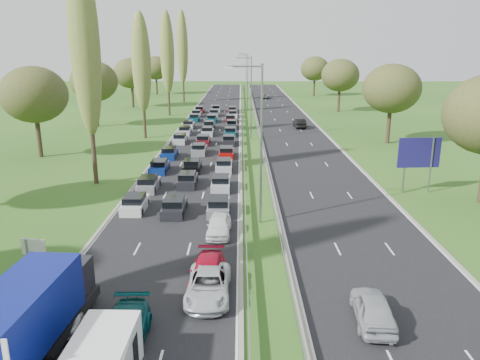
{
  "coord_description": "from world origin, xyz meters",
  "views": [
    {
      "loc": [
        2.98,
        8.98,
        12.95
      ],
      "look_at": [
        2.91,
        49.9,
        1.5
      ],
      "focal_mm": 35.0,
      "sensor_mm": 36.0,
      "label": 1
    }
  ],
  "objects": [
    {
      "name": "ground",
      "position": [
        4.5,
        80.0,
        0.0
      ],
      "size": [
        260.0,
        260.0,
        0.0
      ],
      "primitive_type": "plane",
      "color": "#28551A",
      "rests_on": "ground"
    },
    {
      "name": "near_carriageway",
      "position": [
        -2.25,
        82.5,
        0.0
      ],
      "size": [
        10.5,
        215.0,
        0.04
      ],
      "primitive_type": "cube",
      "color": "black",
      "rests_on": "ground"
    },
    {
      "name": "far_carriageway",
      "position": [
        11.25,
        82.5,
        0.0
      ],
      "size": [
        10.5,
        215.0,
        0.04
      ],
      "primitive_type": "cube",
      "color": "black",
      "rests_on": "ground"
    },
    {
      "name": "central_reservation",
      "position": [
        4.5,
        82.5,
        0.55
      ],
      "size": [
        2.36,
        215.0,
        0.32
      ],
      "color": "gray",
      "rests_on": "ground"
    },
    {
      "name": "lamp_columns",
      "position": [
        4.5,
        78.0,
        6.0
      ],
      "size": [
        0.18,
        140.18,
        12.0
      ],
      "color": "gray",
      "rests_on": "ground"
    },
    {
      "name": "poplar_row",
      "position": [
        -11.5,
        68.17,
        12.39
      ],
      "size": [
        2.8,
        127.8,
        22.44
      ],
      "color": "#2D2116",
      "rests_on": "ground"
    },
    {
      "name": "woodland_left",
      "position": [
        -22.0,
        62.63,
        7.68
      ],
      "size": [
        8.0,
        166.0,
        11.1
      ],
      "color": "#2D2116",
      "rests_on": "ground"
    },
    {
      "name": "woodland_right",
      "position": [
        24.0,
        66.67,
        7.68
      ],
      "size": [
        8.0,
        153.0,
        11.1
      ],
      "color": "#2D2116",
      "rests_on": "ground"
    },
    {
      "name": "traffic_queue_fill",
      "position": [
        -2.3,
        77.31,
        0.44
      ],
      "size": [
        9.08,
        69.12,
        0.8
      ],
      "color": "silver",
      "rests_on": "ground"
    },
    {
      "name": "near_car_2",
      "position": [
        -5.74,
        29.57,
        0.68
      ],
      "size": [
        2.53,
        4.89,
        1.32
      ],
      "primitive_type": "imported",
      "rotation": [
        0.0,
        0.0,
        0.08
      ],
      "color": "white",
      "rests_on": "near_carriageway"
    },
    {
      "name": "near_car_7",
      "position": [
        -2.31,
        27.17,
        0.75
      ],
      "size": [
        2.15,
        5.1,
        1.47
      ],
      "primitive_type": "imported",
      "rotation": [
        0.0,
        0.0,
        0.02
      ],
      "color": "#04454A",
      "rests_on": "near_carriageway"
    },
    {
      "name": "near_car_10",
      "position": [
        1.24,
        31.67,
        0.71
      ],
      "size": [
        2.32,
        5.0,
        1.38
      ],
      "primitive_type": "imported",
      "rotation": [
        0.0,
        0.0,
        -0.01
      ],
      "color": "silver",
      "rests_on": "near_carriageway"
    },
    {
      "name": "near_car_11",
      "position": [
        1.08,
        33.35,
        0.69
      ],
      "size": [
        2.06,
        4.71,
        1.35
      ],
      "primitive_type": "imported",
      "rotation": [
        0.0,
        0.0,
        -0.04
      ],
      "color": "#B60B29",
      "rests_on": "near_carriageway"
    },
    {
      "name": "near_car_12",
      "position": [
        1.41,
        40.54,
        0.72
      ],
      "size": [
        1.78,
        4.17,
        1.4
      ],
      "primitive_type": "imported",
      "rotation": [
        0.0,
        0.0,
        -0.03
      ],
      "color": "white",
      "rests_on": "near_carriageway"
    },
    {
      "name": "far_car_0",
      "position": [
        9.45,
        29.27,
        0.77
      ],
      "size": [
        2.1,
        4.51,
        1.49
      ],
      "primitive_type": "imported",
      "rotation": [
        0.0,
        0.0,
        3.06
      ],
      "color": "#9FA2A8",
      "rests_on": "far_carriageway"
    },
    {
      "name": "far_car_1",
      "position": [
        13.02,
        88.5,
        0.8
      ],
      "size": [
        1.87,
        4.81,
        1.56
      ],
      "primitive_type": "imported",
      "rotation": [
        0.0,
        0.0,
        3.19
      ],
      "color": "black",
      "rests_on": "far_carriageway"
    },
    {
      "name": "far_car_2",
      "position": [
        9.65,
        138.01,
        0.69
      ],
      "size": [
        2.23,
        4.8,
        1.33
      ],
      "primitive_type": "imported",
      "rotation": [
        0.0,
        0.0,
        3.15
      ],
      "color": "slate",
      "rests_on": "far_carriageway"
    },
    {
      "name": "blue_lorry",
      "position": [
        -5.98,
        26.78,
        1.95
      ],
      "size": [
        2.47,
        8.88,
        3.75
      ],
      "rotation": [
        0.0,
        0.0,
        -0.07
      ],
      "color": "black",
      "rests_on": "near_carriageway"
    },
    {
      "name": "info_sign",
      "position": [
        -9.4,
        34.72,
        1.37
      ],
      "size": [
        1.5,
        0.3,
        2.1
      ],
      "color": "gray",
      "rests_on": "ground"
    },
    {
      "name": "direction_sign",
      "position": [
        19.4,
        51.02,
        3.57
      ],
      "size": [
        4.0,
        0.38,
        5.2
      ],
      "color": "gray",
      "rests_on": "ground"
    }
  ]
}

